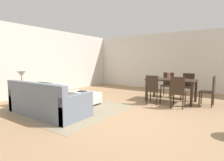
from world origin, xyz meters
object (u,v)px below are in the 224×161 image
object	(u,v)px
side_table	(22,92)
dining_chair_near_left	(153,88)
dining_chair_near_right	(178,90)
dining_chair_head_east	(210,89)
couch	(47,103)
vase_centerpiece	(169,76)
table_lamp	(21,75)
dining_table	(171,82)
book_on_ottoman	(82,91)
ottoman_table	(84,97)
dining_chair_far_right	(188,84)
dining_chair_far_left	(168,83)

from	to	relation	value
side_table	dining_chair_near_left	size ratio (longest dim) A/B	0.59
dining_chair_near_right	dining_chair_head_east	distance (m)	1.09
couch	vase_centerpiece	xyz separation A→B (m)	(2.11, 3.30, 0.58)
side_table	vase_centerpiece	world-z (taller)	vase_centerpiece
table_lamp	side_table	bearing A→B (deg)	-165.96
table_lamp	dining_table	size ratio (longest dim) A/B	0.33
couch	dining_chair_head_east	distance (m)	4.72
side_table	dining_chair_head_east	world-z (taller)	dining_chair_head_east
vase_centerpiece	book_on_ottoman	xyz separation A→B (m)	(-2.20, -1.93, -0.47)
dining_chair_head_east	vase_centerpiece	bearing A→B (deg)	179.87
couch	ottoman_table	world-z (taller)	couch
ottoman_table	dining_chair_head_east	world-z (taller)	dining_chair_head_east
side_table	dining_chair_near_left	distance (m)	4.05
side_table	table_lamp	xyz separation A→B (m)	(0.00, 0.00, 0.52)
ottoman_table	book_on_ottoman	world-z (taller)	book_on_ottoman
dining_chair_near_left	table_lamp	bearing A→B (deg)	-143.32
table_lamp	dining_chair_near_left	bearing A→B (deg)	36.68
ottoman_table	dining_chair_head_east	bearing A→B (deg)	29.36
ottoman_table	dining_chair_head_east	distance (m)	3.92
dining_chair_near_left	dining_chair_near_right	xyz separation A→B (m)	(0.78, -0.04, 0.00)
couch	dining_chair_far_right	xyz separation A→B (m)	(2.58, 4.08, 0.23)
dining_chair_far_right	dining_chair_far_left	bearing A→B (deg)	177.79
ottoman_table	table_lamp	xyz separation A→B (m)	(-1.37, -1.25, 0.74)
side_table	dining_chair_near_right	xyz separation A→B (m)	(4.02, 2.38, 0.09)
couch	dining_chair_near_right	bearing A→B (deg)	43.84
dining_chair_near_right	dining_chair_far_right	size ratio (longest dim) A/B	1.00
side_table	book_on_ottoman	distance (m)	1.81
dining_table	dining_chair_head_east	size ratio (longest dim) A/B	1.71
dining_chair_far_left	table_lamp	bearing A→B (deg)	-129.23
couch	side_table	world-z (taller)	couch
ottoman_table	book_on_ottoman	size ratio (longest dim) A/B	4.26
couch	dining_chair_head_east	xyz separation A→B (m)	(3.37, 3.30, 0.23)
couch	ottoman_table	bearing A→B (deg)	91.35
dining_chair_near_left	book_on_ottoman	bearing A→B (deg)	-148.65
ottoman_table	side_table	bearing A→B (deg)	-137.64
side_table	vase_centerpiece	size ratio (longest dim) A/B	2.52
couch	dining_chair_head_east	bearing A→B (deg)	44.40
book_on_ottoman	dining_chair_near_left	bearing A→B (deg)	31.35
vase_centerpiece	book_on_ottoman	bearing A→B (deg)	-138.80
side_table	vase_centerpiece	xyz separation A→B (m)	(3.51, 3.17, 0.44)
dining_chair_near_left	vase_centerpiece	bearing A→B (deg)	70.36
ottoman_table	vase_centerpiece	distance (m)	2.95
side_table	table_lamp	distance (m)	0.52
dining_chair_near_right	dining_chair_far_left	world-z (taller)	same
dining_chair_far_right	couch	bearing A→B (deg)	-122.33
couch	dining_table	size ratio (longest dim) A/B	1.40
dining_chair_far_right	dining_chair_head_east	size ratio (longest dim) A/B	1.00
ottoman_table	table_lamp	distance (m)	1.99
side_table	dining_chair_far_left	world-z (taller)	dining_chair_far_left
side_table	dining_chair_head_east	size ratio (longest dim) A/B	0.59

